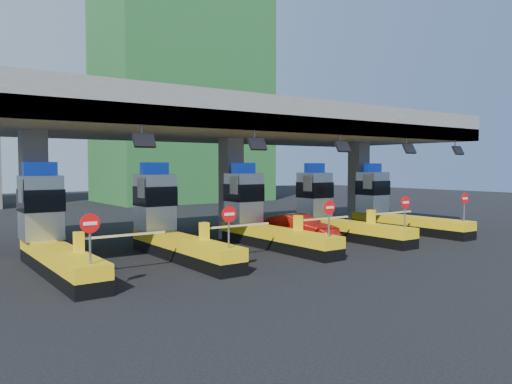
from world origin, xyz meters
TOP-DOWN VIEW (x-y plane):
  - ground at (0.00, 0.00)m, footprint 120.00×120.00m
  - toll_canopy at (0.00, 2.87)m, footprint 28.00×12.09m
  - toll_lane_far_left at (-10.00, 0.28)m, footprint 4.43×8.00m
  - toll_lane_left at (-5.00, 0.28)m, footprint 4.43×8.00m
  - toll_lane_center at (0.00, 0.28)m, footprint 4.43×8.00m
  - toll_lane_right at (5.00, 0.28)m, footprint 4.43×8.00m
  - toll_lane_far_right at (10.00, 0.28)m, footprint 4.43×8.00m
  - bg_building_scaffold at (12.00, 32.00)m, footprint 18.00×12.00m
  - red_car at (2.33, 0.09)m, footprint 2.54×4.61m

SIDE VIEW (x-z plane):
  - ground at x=0.00m, z-range 0.00..0.00m
  - red_car at x=2.33m, z-range 0.00..1.44m
  - toll_lane_far_left at x=-10.00m, z-range -0.68..3.47m
  - toll_lane_left at x=-5.00m, z-range -0.68..3.47m
  - toll_lane_center at x=0.00m, z-range -0.68..3.47m
  - toll_lane_right at x=5.00m, z-range -0.68..3.47m
  - toll_lane_far_right at x=10.00m, z-range -0.68..3.47m
  - toll_canopy at x=0.00m, z-range 2.63..9.63m
  - bg_building_scaffold at x=12.00m, z-range 0.00..28.00m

